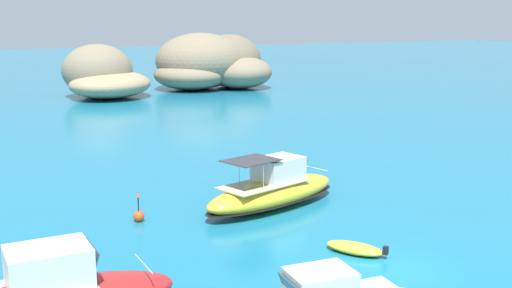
# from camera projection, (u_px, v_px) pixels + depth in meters

# --- Properties ---
(ground_plane) EXTENTS (400.00, 400.00, 0.00)m
(ground_plane) POSITION_uv_depth(u_px,v_px,m) (393.00, 270.00, 25.39)
(ground_plane) COLOR #197093
(islet_large) EXTENTS (20.13, 17.93, 7.95)m
(islet_large) POSITION_uv_depth(u_px,v_px,m) (212.00, 65.00, 90.73)
(islet_large) COLOR #84755B
(islet_large) RESTS_ON ground
(islet_small) EXTENTS (14.98, 16.06, 6.78)m
(islet_small) POSITION_uv_depth(u_px,v_px,m) (102.00, 77.00, 80.65)
(islet_small) COLOR #756651
(islet_small) RESTS_ON ground
(motorboat_yellow) EXTENTS (9.45, 5.34, 2.84)m
(motorboat_yellow) POSITION_uv_depth(u_px,v_px,m) (273.00, 190.00, 33.82)
(motorboat_yellow) COLOR yellow
(motorboat_yellow) RESTS_ON ground
(dinghy_tender) EXTENTS (2.34, 2.78, 0.58)m
(dinghy_tender) POSITION_uv_depth(u_px,v_px,m) (355.00, 248.00, 27.22)
(dinghy_tender) COLOR yellow
(dinghy_tender) RESTS_ON ground
(channel_buoy) EXTENTS (0.56, 0.56, 1.48)m
(channel_buoy) POSITION_uv_depth(u_px,v_px,m) (139.00, 215.00, 31.42)
(channel_buoy) COLOR #E54C19
(channel_buoy) RESTS_ON ground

